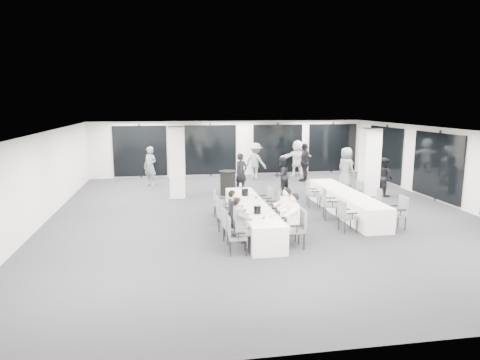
% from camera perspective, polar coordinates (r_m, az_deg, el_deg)
% --- Properties ---
extents(room, '(14.04, 16.04, 2.84)m').
position_cam_1_polar(room, '(15.42, 5.53, 1.56)').
color(room, '#26262B').
rests_on(room, ground).
extents(column_left, '(0.60, 0.60, 2.80)m').
position_cam_1_polar(column_left, '(16.97, -8.45, 2.34)').
color(column_left, silver).
rests_on(column_left, floor).
extents(column_right, '(0.60, 0.60, 2.80)m').
position_cam_1_polar(column_right, '(16.48, 16.85, 1.77)').
color(column_right, silver).
rests_on(column_right, floor).
extents(banquet_table_main, '(0.90, 5.00, 0.75)m').
position_cam_1_polar(banquet_table_main, '(12.81, 1.55, -4.84)').
color(banquet_table_main, silver).
rests_on(banquet_table_main, floor).
extents(banquet_table_side, '(0.90, 5.00, 0.75)m').
position_cam_1_polar(banquet_table_side, '(14.93, 13.87, -2.95)').
color(banquet_table_side, silver).
rests_on(banquet_table_side, floor).
extents(cocktail_table, '(0.71, 0.71, 0.99)m').
position_cam_1_polar(cocktail_table, '(17.39, -1.64, -0.36)').
color(cocktail_table, black).
rests_on(cocktail_table, floor).
extents(chair_main_left_near, '(0.50, 0.55, 0.92)m').
position_cam_1_polar(chair_main_left_near, '(10.66, -0.72, -7.14)').
color(chair_main_left_near, '#595C62').
rests_on(chair_main_left_near, floor).
extents(chair_main_left_second, '(0.53, 0.57, 0.93)m').
position_cam_1_polar(chair_main_left_second, '(11.47, -1.38, -5.84)').
color(chair_main_left_second, '#595C62').
rests_on(chair_main_left_second, floor).
extents(chair_main_left_mid, '(0.61, 0.64, 1.00)m').
position_cam_1_polar(chair_main_left_mid, '(12.25, -1.94, -4.60)').
color(chair_main_left_mid, '#595C62').
rests_on(chair_main_left_mid, floor).
extents(chair_main_left_fourth, '(0.44, 0.50, 0.88)m').
position_cam_1_polar(chair_main_left_fourth, '(13.25, -2.48, -3.77)').
color(chair_main_left_fourth, '#595C62').
rests_on(chair_main_left_fourth, floor).
extents(chair_main_left_far, '(0.51, 0.54, 0.86)m').
position_cam_1_polar(chair_main_left_far, '(14.16, -2.94, -2.88)').
color(chair_main_left_far, '#595C62').
rests_on(chair_main_left_far, floor).
extents(chair_main_right_near, '(0.52, 0.58, 1.01)m').
position_cam_1_polar(chair_main_right_near, '(11.20, 7.63, -6.08)').
color(chair_main_right_near, '#595C62').
rests_on(chair_main_right_near, floor).
extents(chair_main_right_second, '(0.57, 0.63, 1.04)m').
position_cam_1_polar(chair_main_right_second, '(11.85, 6.64, -5.06)').
color(chair_main_right_second, '#595C62').
rests_on(chair_main_right_second, floor).
extents(chair_main_right_mid, '(0.48, 0.53, 0.91)m').
position_cam_1_polar(chair_main_right_mid, '(12.70, 5.47, -4.34)').
color(chair_main_right_mid, '#595C62').
rests_on(chair_main_right_mid, floor).
extents(chair_main_right_fourth, '(0.57, 0.60, 0.96)m').
position_cam_1_polar(chair_main_right_fourth, '(13.41, 4.65, -3.40)').
color(chair_main_right_fourth, '#595C62').
rests_on(chair_main_right_fourth, floor).
extents(chair_main_right_far, '(0.51, 0.55, 0.89)m').
position_cam_1_polar(chair_main_right_far, '(14.48, 3.55, -2.53)').
color(chair_main_right_far, '#595C62').
rests_on(chair_main_right_far, floor).
extents(chair_side_left_near, '(0.50, 0.55, 0.92)m').
position_cam_1_polar(chair_side_left_near, '(12.83, 13.91, -4.43)').
color(chair_side_left_near, '#595C62').
rests_on(chair_side_left_near, floor).
extents(chair_side_left_mid, '(0.60, 0.63, 0.99)m').
position_cam_1_polar(chair_side_left_mid, '(14.04, 11.73, -2.91)').
color(chair_side_left_mid, '#595C62').
rests_on(chair_side_left_mid, floor).
extents(chair_side_left_far, '(0.53, 0.57, 0.93)m').
position_cam_1_polar(chair_side_left_far, '(15.60, 9.51, -1.63)').
color(chair_side_left_far, '#595C62').
rests_on(chair_side_left_far, floor).
extents(chair_side_right_near, '(0.51, 0.57, 0.99)m').
position_cam_1_polar(chair_side_right_near, '(13.57, 20.39, -3.81)').
color(chair_side_right_near, '#595C62').
rests_on(chair_side_right_near, floor).
extents(chair_side_right_mid, '(0.54, 0.57, 0.90)m').
position_cam_1_polar(chair_side_right_mid, '(14.84, 17.54, -2.66)').
color(chair_side_right_mid, '#595C62').
rests_on(chair_side_right_mid, floor).
extents(chair_side_right_far, '(0.50, 0.55, 0.92)m').
position_cam_1_polar(chair_side_right_far, '(16.12, 15.23, -1.49)').
color(chair_side_right_far, '#595C62').
rests_on(chair_side_right_far, floor).
extents(seated_guest_a, '(0.50, 0.38, 1.44)m').
position_cam_1_polar(seated_guest_a, '(10.59, 0.16, -5.62)').
color(seated_guest_a, slate).
rests_on(seated_guest_a, floor).
extents(seated_guest_b, '(0.50, 0.38, 1.44)m').
position_cam_1_polar(seated_guest_b, '(11.43, -0.58, -4.43)').
color(seated_guest_b, black).
rests_on(seated_guest_b, floor).
extents(seated_guest_c, '(0.50, 0.38, 1.44)m').
position_cam_1_polar(seated_guest_c, '(11.09, 6.81, -4.97)').
color(seated_guest_c, white).
rests_on(seated_guest_c, floor).
extents(seated_guest_d, '(0.50, 0.38, 1.44)m').
position_cam_1_polar(seated_guest_d, '(11.76, 5.84, -4.07)').
color(seated_guest_d, white).
rests_on(seated_guest_d, floor).
extents(standing_guest_a, '(0.87, 0.83, 1.86)m').
position_cam_1_polar(standing_guest_a, '(17.80, 0.16, 1.30)').
color(standing_guest_a, black).
rests_on(standing_guest_a, floor).
extents(standing_guest_b, '(0.97, 0.92, 1.74)m').
position_cam_1_polar(standing_guest_b, '(17.57, 5.56, 0.92)').
color(standing_guest_b, black).
rests_on(standing_guest_b, floor).
extents(standing_guest_c, '(1.38, 1.40, 2.02)m').
position_cam_1_polar(standing_guest_c, '(20.88, 2.10, 2.84)').
color(standing_guest_c, slate).
rests_on(standing_guest_c, floor).
extents(standing_guest_d, '(1.27, 1.38, 2.06)m').
position_cam_1_polar(standing_guest_d, '(20.58, 8.62, 2.68)').
color(standing_guest_d, black).
rests_on(standing_guest_d, floor).
extents(standing_guest_e, '(0.93, 1.14, 2.05)m').
position_cam_1_polar(standing_guest_e, '(19.12, 13.96, 1.89)').
color(standing_guest_e, slate).
rests_on(standing_guest_e, floor).
extents(standing_guest_f, '(1.99, 0.95, 2.09)m').
position_cam_1_polar(standing_guest_f, '(21.94, 7.62, 3.21)').
color(standing_guest_f, white).
rests_on(standing_guest_f, floor).
extents(standing_guest_g, '(0.94, 0.91, 2.00)m').
position_cam_1_polar(standing_guest_g, '(19.64, -11.90, 2.13)').
color(standing_guest_g, slate).
rests_on(standing_guest_g, floor).
extents(standing_guest_h, '(0.68, 0.94, 1.75)m').
position_cam_1_polar(standing_guest_h, '(18.15, 18.69, 0.75)').
color(standing_guest_h, black).
rests_on(standing_guest_h, floor).
extents(ice_bucket_near, '(0.20, 0.20, 0.22)m').
position_cam_1_polar(ice_bucket_near, '(11.58, 2.33, -4.00)').
color(ice_bucket_near, black).
rests_on(ice_bucket_near, banquet_table_main).
extents(ice_bucket_far, '(0.22, 0.22, 0.25)m').
position_cam_1_polar(ice_bucket_far, '(13.80, 0.65, -1.60)').
color(ice_bucket_far, black).
rests_on(ice_bucket_far, banquet_table_main).
extents(water_bottle_a, '(0.07, 0.07, 0.21)m').
position_cam_1_polar(water_bottle_a, '(10.89, 3.18, -4.95)').
color(water_bottle_a, silver).
rests_on(water_bottle_a, banquet_table_main).
extents(water_bottle_b, '(0.08, 0.08, 0.24)m').
position_cam_1_polar(water_bottle_b, '(13.16, 2.14, -2.21)').
color(water_bottle_b, silver).
rests_on(water_bottle_b, banquet_table_main).
extents(water_bottle_c, '(0.07, 0.07, 0.22)m').
position_cam_1_polar(water_bottle_c, '(14.78, 0.07, -0.85)').
color(water_bottle_c, silver).
rests_on(water_bottle_c, banquet_table_main).
extents(plate_a, '(0.22, 0.22, 0.03)m').
position_cam_1_polar(plate_a, '(11.47, 2.35, -4.65)').
color(plate_a, white).
rests_on(plate_a, banquet_table_main).
extents(plate_b, '(0.18, 0.18, 0.03)m').
position_cam_1_polar(plate_b, '(11.25, 4.11, -4.97)').
color(plate_b, white).
rests_on(plate_b, banquet_table_main).
extents(plate_c, '(0.20, 0.20, 0.03)m').
position_cam_1_polar(plate_c, '(12.13, 2.43, -3.82)').
color(plate_c, white).
rests_on(plate_c, banquet_table_main).
extents(wine_glass, '(0.08, 0.08, 0.20)m').
position_cam_1_polar(wine_glass, '(10.89, 4.69, -4.73)').
color(wine_glass, silver).
rests_on(wine_glass, banquet_table_main).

